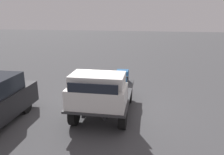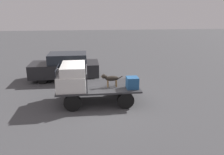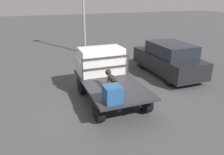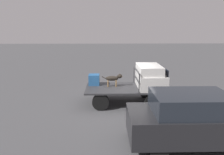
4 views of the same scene
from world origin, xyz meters
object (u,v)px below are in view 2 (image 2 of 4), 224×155
Objects in this scene: cargo_crate at (132,83)px; parked_sedan at (66,66)px; dog at (110,78)px; flatbed_truck at (98,90)px.

cargo_crate is 5.53m from parked_sedan.
parked_sedan is (2.40, -4.05, -0.38)m from dog.
cargo_crate is at bearing 161.52° from flatbed_truck.
flatbed_truck is at bearing -18.48° from cargo_crate.
parked_sedan reaches higher than flatbed_truck.
cargo_crate is (-1.54, 0.51, 0.49)m from flatbed_truck.
flatbed_truck is 0.90× the size of parked_sedan.
dog is 0.24× the size of parked_sedan.
parked_sedan reaches higher than cargo_crate.
cargo_crate is at bearing 132.58° from parked_sedan.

